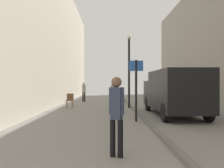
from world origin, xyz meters
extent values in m
plane|color=gray|center=(0.00, 12.00, 0.00)|extent=(80.00, 80.00, 0.00)
cube|color=#BCB29E|center=(-4.79, 12.00, 5.17)|extent=(2.37, 40.00, 10.33)
cube|color=#615F5B|center=(1.58, 12.00, 0.06)|extent=(0.16, 40.00, 0.12)
cylinder|color=black|center=(0.27, 3.69, 0.41)|extent=(0.12, 0.12, 0.82)
cylinder|color=black|center=(0.11, 3.75, 0.41)|extent=(0.12, 0.12, 0.82)
cube|color=#2D3851|center=(0.19, 3.72, 1.17)|extent=(0.28, 0.26, 0.70)
cylinder|color=#2D3851|center=(0.31, 3.68, 1.22)|extent=(0.10, 0.10, 0.59)
cylinder|color=#2D3851|center=(0.07, 3.77, 1.22)|extent=(0.10, 0.10, 0.59)
sphere|color=brown|center=(0.19, 3.72, 1.63)|extent=(0.23, 0.23, 0.23)
cylinder|color=black|center=(-2.02, 18.09, 0.41)|extent=(0.12, 0.12, 0.81)
cylinder|color=black|center=(-2.19, 18.15, 0.41)|extent=(0.12, 0.12, 0.81)
cube|color=gray|center=(-2.10, 18.12, 1.16)|extent=(0.28, 0.25, 0.69)
cylinder|color=gray|center=(-1.99, 18.08, 1.21)|extent=(0.10, 0.10, 0.59)
cylinder|color=gray|center=(-2.22, 18.16, 1.21)|extent=(0.10, 0.10, 0.59)
sphere|color=tan|center=(-2.10, 18.12, 1.61)|extent=(0.22, 0.22, 0.22)
cylinder|color=brown|center=(0.25, 11.18, 0.41)|extent=(0.12, 0.12, 0.82)
cylinder|color=brown|center=(0.43, 11.19, 0.41)|extent=(0.12, 0.12, 0.82)
cube|color=gray|center=(0.34, 11.19, 1.17)|extent=(0.24, 0.21, 0.70)
cylinder|color=gray|center=(0.22, 11.18, 1.22)|extent=(0.10, 0.10, 0.59)
cylinder|color=gray|center=(0.47, 11.20, 1.22)|extent=(0.10, 0.10, 0.59)
sphere|color=tan|center=(0.34, 11.19, 1.63)|extent=(0.23, 0.23, 0.23)
cube|color=black|center=(3.29, 9.20, 1.28)|extent=(2.05, 3.86, 1.88)
cube|color=black|center=(3.27, 11.86, 1.05)|extent=(2.04, 1.51, 1.41)
cube|color=black|center=(3.27, 12.39, 1.36)|extent=(1.70, 0.05, 0.62)
cylinder|color=black|center=(2.36, 11.71, 0.40)|extent=(0.22, 0.80, 0.80)
cylinder|color=black|center=(4.19, 11.72, 0.40)|extent=(0.22, 0.80, 0.80)
cylinder|color=black|center=(2.38, 7.97, 0.40)|extent=(0.22, 0.80, 0.80)
cylinder|color=black|center=(4.21, 7.98, 0.40)|extent=(0.22, 0.80, 0.80)
cylinder|color=black|center=(1.20, 8.17, 1.30)|extent=(0.10, 0.10, 2.60)
cube|color=#2659B2|center=(1.20, 8.17, 2.35)|extent=(0.60, 0.05, 0.44)
cylinder|color=black|center=(1.39, 13.14, 2.25)|extent=(0.14, 0.14, 4.50)
sphere|color=beige|center=(1.39, 13.14, 4.62)|extent=(0.28, 0.28, 0.28)
cylinder|color=brown|center=(-2.77, 13.59, 0.23)|extent=(0.04, 0.04, 0.45)
cylinder|color=brown|center=(-2.41, 13.70, 0.23)|extent=(0.04, 0.04, 0.45)
cylinder|color=brown|center=(-2.65, 13.23, 0.23)|extent=(0.04, 0.04, 0.45)
cylinder|color=brown|center=(-2.29, 13.35, 0.23)|extent=(0.04, 0.04, 0.45)
cube|color=brown|center=(-2.53, 13.47, 0.47)|extent=(0.56, 0.56, 0.04)
cube|color=brown|center=(-2.47, 13.28, 0.71)|extent=(0.43, 0.18, 0.45)
camera|label=1|loc=(0.00, -1.00, 1.60)|focal=34.86mm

